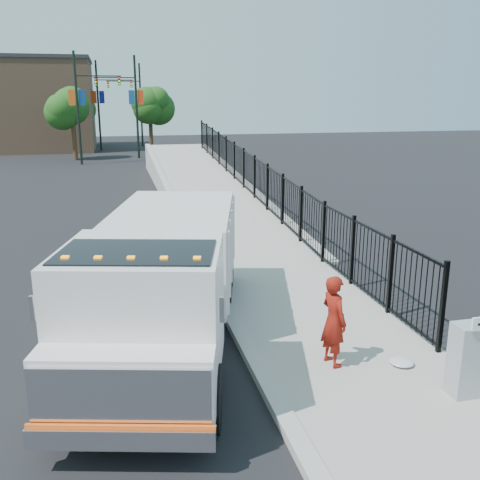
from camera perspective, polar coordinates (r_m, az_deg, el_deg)
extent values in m
plane|color=black|center=(11.65, -0.36, -9.84)|extent=(120.00, 120.00, 0.00)
cube|color=#9E998E|center=(10.52, 12.72, -12.77)|extent=(3.55, 12.00, 0.12)
cube|color=#ADAAA3|center=(9.89, 2.31, -14.18)|extent=(0.30, 12.00, 0.16)
cube|color=#9E998E|center=(27.12, -3.55, 4.65)|extent=(3.95, 24.06, 3.19)
cube|color=black|center=(23.41, 1.55, 5.24)|extent=(0.10, 28.00, 1.80)
cube|color=black|center=(11.26, -7.73, -7.71)|extent=(2.76, 7.15, 0.23)
cube|color=white|center=(8.68, -10.31, -7.48)|extent=(2.95, 2.83, 2.09)
cube|color=white|center=(7.76, -12.00, -14.74)|extent=(2.56, 1.31, 1.05)
cube|color=silver|center=(7.43, -12.68, -16.21)|extent=(2.35, 0.67, 0.89)
cube|color=silver|center=(7.65, -12.59, -19.88)|extent=(2.48, 0.80, 0.29)
cube|color=#EA5113|center=(7.56, -12.66, -18.91)|extent=(2.44, 0.67, 0.06)
cube|color=black|center=(8.22, -10.86, -4.13)|extent=(2.56, 1.88, 0.89)
cube|color=white|center=(12.19, -6.97, -0.69)|extent=(3.51, 4.87, 1.78)
cube|color=silver|center=(7.95, -21.28, -6.81)|extent=(0.08, 0.08, 0.37)
cube|color=silver|center=(7.38, -1.96, -7.42)|extent=(0.08, 0.08, 0.37)
cube|color=orange|center=(8.00, -18.15, -1.86)|extent=(0.12, 0.11, 0.06)
cube|color=orange|center=(7.86, -14.91, -1.91)|extent=(0.12, 0.11, 0.06)
cube|color=orange|center=(7.74, -11.55, -1.95)|extent=(0.12, 0.11, 0.06)
cube|color=orange|center=(7.65, -8.11, -1.99)|extent=(0.12, 0.11, 0.06)
cube|color=orange|center=(7.59, -4.60, -2.02)|extent=(0.12, 0.11, 0.06)
cylinder|color=black|center=(8.81, -18.19, -15.64)|extent=(0.58, 1.10, 1.05)
cylinder|color=black|center=(8.38, -3.24, -16.52)|extent=(0.58, 1.10, 1.05)
cylinder|color=black|center=(13.30, -11.16, -4.48)|extent=(0.58, 1.10, 1.05)
cylinder|color=black|center=(13.02, -1.64, -4.61)|extent=(0.58, 1.10, 1.05)
cylinder|color=black|center=(14.36, -10.23, -2.95)|extent=(0.58, 1.10, 1.05)
cylinder|color=black|center=(14.10, -1.43, -3.04)|extent=(0.58, 1.10, 1.05)
imported|color=maroon|center=(9.95, 9.96, -8.47)|extent=(0.54, 0.70, 1.71)
cube|color=gray|center=(9.70, 23.14, -11.66)|extent=(0.55, 0.40, 1.25)
ellipsoid|color=silver|center=(10.54, 16.87, -12.32)|extent=(0.44, 0.44, 0.11)
cylinder|color=black|center=(41.40, -16.93, 13.23)|extent=(0.18, 0.18, 8.00)
cube|color=black|center=(41.36, -14.88, 16.56)|extent=(3.20, 0.08, 0.08)
cube|color=black|center=(41.35, -12.77, 16.20)|extent=(0.18, 0.22, 0.60)
cube|color=navy|center=(41.38, -16.52, 14.37)|extent=(0.45, 0.04, 1.10)
cube|color=#E14E14|center=(41.42, -17.51, 14.29)|extent=(0.45, 0.04, 1.10)
cylinder|color=black|center=(44.80, -10.97, 13.69)|extent=(0.18, 0.18, 8.00)
cube|color=black|center=(44.77, -13.25, 16.52)|extent=(3.20, 0.08, 0.08)
cube|color=black|center=(44.77, -15.14, 15.95)|extent=(0.18, 0.22, 0.60)
cube|color=red|center=(44.81, -10.56, 14.73)|extent=(0.45, 0.04, 1.10)
cube|color=#134690|center=(44.77, -11.48, 14.69)|extent=(0.45, 0.04, 1.10)
cylinder|color=black|center=(51.67, -14.86, 13.62)|extent=(0.18, 0.18, 8.00)
cube|color=black|center=(51.67, -13.20, 16.28)|extent=(3.20, 0.08, 0.08)
cube|color=black|center=(51.70, -11.52, 15.98)|extent=(0.18, 0.22, 0.60)
cube|color=#111E95|center=(51.66, -14.52, 14.53)|extent=(0.45, 0.04, 1.10)
cube|color=#C63A10|center=(51.67, -15.32, 14.48)|extent=(0.45, 0.04, 1.10)
cylinder|color=black|center=(55.55, -10.52, 13.94)|extent=(0.18, 0.18, 8.00)
cube|color=black|center=(55.50, -12.36, 16.22)|extent=(3.20, 0.08, 0.08)
cube|color=black|center=(55.47, -13.88, 15.77)|extent=(0.18, 0.22, 0.60)
cube|color=#E74F0F|center=(55.56, -10.19, 14.78)|extent=(0.45, 0.04, 1.10)
cube|color=navy|center=(55.52, -10.94, 14.74)|extent=(0.45, 0.04, 1.10)
cylinder|color=#382314|center=(44.52, -17.25, 10.19)|extent=(0.36, 0.36, 3.20)
sphere|color=#194714|center=(44.41, -17.49, 13.27)|extent=(2.97, 2.97, 2.97)
cylinder|color=#382314|center=(49.39, -9.47, 11.08)|extent=(0.36, 0.36, 3.20)
sphere|color=#194714|center=(49.29, -9.60, 13.86)|extent=(2.72, 2.72, 2.72)
cylinder|color=#382314|center=(57.23, -16.72, 11.18)|extent=(0.36, 0.36, 3.20)
sphere|color=#194714|center=(57.15, -16.90, 13.58)|extent=(3.27, 3.27, 3.27)
cube|color=#8C664C|center=(54.71, -20.82, 13.22)|extent=(10.00, 10.00, 8.00)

